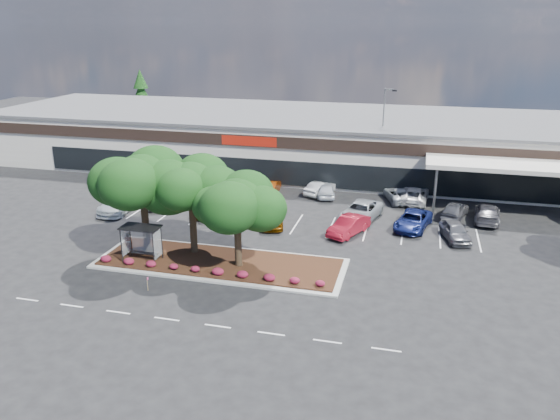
% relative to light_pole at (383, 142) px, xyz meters
% --- Properties ---
extents(ground, '(160.00, 160.00, 0.00)m').
position_rel_light_pole_xyz_m(ground, '(-7.54, -28.00, -4.52)').
color(ground, black).
rests_on(ground, ground).
extents(retail_store, '(80.40, 25.20, 6.25)m').
position_rel_light_pole_xyz_m(retail_store, '(-7.48, 5.91, -1.37)').
color(retail_store, silver).
rests_on(retail_store, ground).
extents(landscape_island, '(18.00, 6.00, 0.26)m').
position_rel_light_pole_xyz_m(landscape_island, '(-9.54, -24.00, -4.40)').
color(landscape_island, '#A9A9A4').
rests_on(landscape_island, ground).
extents(lane_markings, '(33.12, 20.06, 0.01)m').
position_rel_light_pole_xyz_m(lane_markings, '(-7.68, -17.57, -4.52)').
color(lane_markings, silver).
rests_on(lane_markings, ground).
extents(shrub_row, '(17.00, 0.80, 0.50)m').
position_rel_light_pole_xyz_m(shrub_row, '(-9.54, -26.10, -4.01)').
color(shrub_row, maroon).
rests_on(shrub_row, landscape_island).
extents(bus_shelter, '(2.75, 1.55, 2.59)m').
position_rel_light_pole_xyz_m(bus_shelter, '(-15.04, -25.05, -2.22)').
color(bus_shelter, black).
rests_on(bus_shelter, landscape_island).
extents(island_tree_west, '(7.20, 7.20, 7.89)m').
position_rel_light_pole_xyz_m(island_tree_west, '(-15.54, -23.50, -0.32)').
color(island_tree_west, black).
rests_on(island_tree_west, landscape_island).
extents(island_tree_mid, '(6.60, 6.60, 7.32)m').
position_rel_light_pole_xyz_m(island_tree_mid, '(-12.04, -22.80, -0.60)').
color(island_tree_mid, black).
rests_on(island_tree_mid, landscape_island).
extents(island_tree_east, '(5.80, 5.80, 6.50)m').
position_rel_light_pole_xyz_m(island_tree_east, '(-8.04, -24.30, -1.01)').
color(island_tree_east, black).
rests_on(island_tree_east, landscape_island).
extents(conifer_north_west, '(4.40, 4.40, 10.00)m').
position_rel_light_pole_xyz_m(conifer_north_west, '(-37.54, 18.00, 0.48)').
color(conifer_north_west, black).
rests_on(conifer_north_west, ground).
extents(person_waiting, '(0.64, 0.43, 1.75)m').
position_rel_light_pole_xyz_m(person_waiting, '(-16.50, -24.51, -3.39)').
color(person_waiting, '#594C47').
rests_on(person_waiting, landscape_island).
extents(light_pole, '(1.43, 0.50, 10.18)m').
position_rel_light_pole_xyz_m(light_pole, '(0.00, 0.00, 0.00)').
color(light_pole, '#A9A9A4').
rests_on(light_pole, ground).
extents(survey_stake, '(0.07, 0.14, 0.97)m').
position_rel_light_pole_xyz_m(survey_stake, '(-12.69, -29.00, -3.89)').
color(survey_stake, '#9A8151').
rests_on(survey_stake, ground).
extents(car_0, '(2.64, 5.96, 1.70)m').
position_rel_light_pole_xyz_m(car_0, '(-22.63, -15.10, -3.67)').
color(car_0, silver).
rests_on(car_0, ground).
extents(car_1, '(3.58, 5.48, 1.71)m').
position_rel_light_pole_xyz_m(car_1, '(-20.19, -12.80, -3.67)').
color(car_1, silver).
rests_on(car_1, ground).
extents(car_2, '(2.22, 5.06, 1.70)m').
position_rel_light_pole_xyz_m(car_2, '(-14.24, -13.89, -3.67)').
color(car_2, '#6A3F07').
rests_on(car_2, ground).
extents(car_3, '(4.38, 5.88, 1.48)m').
position_rel_light_pole_xyz_m(car_3, '(-9.92, -13.09, -3.78)').
color(car_3, silver).
rests_on(car_3, ground).
extents(car_4, '(2.95, 5.08, 1.62)m').
position_rel_light_pole_xyz_m(car_4, '(-8.00, -15.22, -3.71)').
color(car_4, '#663604').
rests_on(car_4, ground).
extents(car_5, '(3.31, 4.84, 1.51)m').
position_rel_light_pole_xyz_m(car_5, '(-1.36, -15.76, -3.77)').
color(car_5, maroon).
rests_on(car_5, ground).
extents(car_6, '(3.89, 6.19, 1.59)m').
position_rel_light_pole_xyz_m(car_6, '(-0.79, -12.11, -3.72)').
color(car_6, '#9FA6AB').
rests_on(car_6, ground).
extents(car_7, '(3.49, 5.57, 1.44)m').
position_rel_light_pole_xyz_m(car_7, '(3.73, -13.09, -3.80)').
color(car_7, navy).
rests_on(car_7, ground).
extents(car_8, '(2.75, 4.56, 1.45)m').
position_rel_light_pole_xyz_m(car_8, '(7.08, -14.81, -3.79)').
color(car_8, '#535459').
rests_on(car_8, ground).
extents(car_9, '(3.27, 4.49, 1.42)m').
position_rel_light_pole_xyz_m(car_9, '(-22.02, -7.43, -3.81)').
color(car_9, white).
rests_on(car_9, ground).
extents(car_10, '(3.99, 5.64, 1.43)m').
position_rel_light_pole_xyz_m(car_10, '(-14.29, -10.42, -3.81)').
color(car_10, slate).
rests_on(car_10, ground).
extents(car_11, '(1.70, 4.17, 1.34)m').
position_rel_light_pole_xyz_m(car_11, '(-10.57, -6.34, -3.85)').
color(car_11, '#6C2503').
rests_on(car_11, ground).
extents(car_12, '(2.67, 4.55, 1.46)m').
position_rel_light_pole_xyz_m(car_12, '(-4.98, -6.09, -3.79)').
color(car_12, silver).
rests_on(car_12, ground).
extents(car_13, '(2.85, 4.38, 1.36)m').
position_rel_light_pole_xyz_m(car_13, '(-5.61, -5.59, -3.84)').
color(car_13, silver).
rests_on(car_13, ground).
extents(car_14, '(3.61, 5.21, 1.32)m').
position_rel_light_pole_xyz_m(car_14, '(2.19, -5.83, -3.86)').
color(car_14, '#B3B8BF').
rests_on(car_14, ground).
extents(car_15, '(2.84, 5.48, 1.48)m').
position_rel_light_pole_xyz_m(car_15, '(3.70, -5.72, -3.78)').
color(car_15, silver).
rests_on(car_15, ground).
extents(car_16, '(2.90, 4.66, 1.48)m').
position_rel_light_pole_xyz_m(car_16, '(7.28, -9.39, -3.78)').
color(car_16, '#5A5A61').
rests_on(car_16, ground).
extents(car_17, '(2.64, 5.41, 1.51)m').
position_rel_light_pole_xyz_m(car_17, '(10.01, -9.57, -3.76)').
color(car_17, '#515056').
rests_on(car_17, ground).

